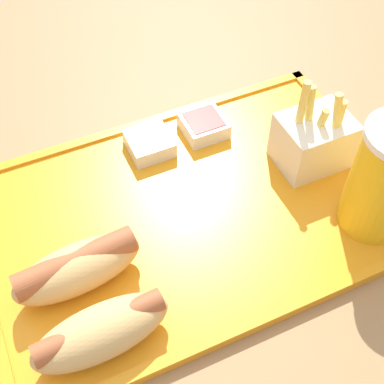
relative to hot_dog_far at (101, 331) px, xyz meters
name	(u,v)px	position (x,y,z in m)	size (l,w,h in m)	color
dining_table	(174,342)	(-0.12, -0.13, -0.40)	(1.12, 1.04, 0.73)	olive
food_tray	(192,211)	(-0.14, -0.11, -0.03)	(0.47, 0.31, 0.01)	orange
hot_dog_far	(101,331)	(0.00, 0.00, 0.00)	(0.13, 0.06, 0.05)	tan
hot_dog_near	(77,267)	(0.00, -0.07, 0.00)	(0.14, 0.06, 0.05)	tan
fries_carton	(313,139)	(-0.30, -0.12, 0.01)	(0.08, 0.06, 0.12)	silver
sauce_cup_mayo	(149,143)	(-0.13, -0.22, -0.01)	(0.05, 0.05, 0.02)	silver
sauce_cup_ketchup	(204,125)	(-0.21, -0.22, -0.01)	(0.05, 0.05, 0.02)	silver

